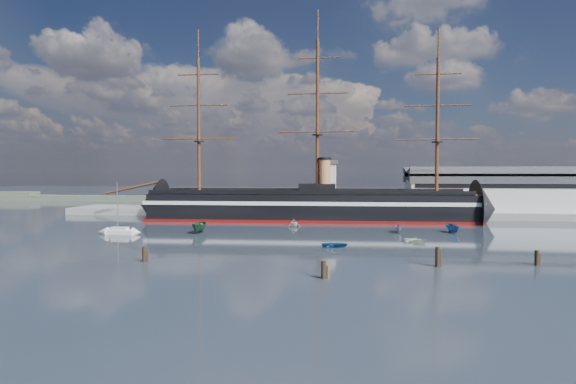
# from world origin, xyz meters

# --- Properties ---
(ground) EXTENTS (600.00, 600.00, 0.00)m
(ground) POSITION_xyz_m (0.00, 40.00, 0.00)
(ground) COLOR #202B37
(ground) RESTS_ON ground
(quay) EXTENTS (180.00, 18.00, 2.00)m
(quay) POSITION_xyz_m (10.00, 76.00, 0.00)
(quay) COLOR slate
(quay) RESTS_ON ground
(warehouse) EXTENTS (63.00, 21.00, 11.60)m
(warehouse) POSITION_xyz_m (58.00, 80.00, 7.98)
(warehouse) COLOR #B7BABC
(warehouse) RESTS_ON ground
(quay_tower) EXTENTS (5.00, 5.00, 15.00)m
(quay_tower) POSITION_xyz_m (3.00, 73.00, 9.75)
(quay_tower) COLOR silver
(quay_tower) RESTS_ON ground
(shoreline) EXTENTS (120.00, 10.00, 4.00)m
(shoreline) POSITION_xyz_m (-139.23, 135.00, 1.45)
(shoreline) COLOR #3F4C38
(shoreline) RESTS_ON ground
(warship) EXTENTS (113.25, 20.54, 53.94)m
(warship) POSITION_xyz_m (-3.24, 60.00, 4.04)
(warship) COLOR black
(warship) RESTS_ON ground
(sailboat) EXTENTS (7.29, 2.77, 11.39)m
(sailboat) POSITION_xyz_m (-39.59, 24.74, 0.73)
(sailboat) COLOR silver
(sailboat) RESTS_ON ground
(motorboat_a) EXTENTS (7.44, 2.97, 2.94)m
(motorboat_a) POSITION_xyz_m (-23.15, 29.31, 0.00)
(motorboat_a) COLOR #193926
(motorboat_a) RESTS_ON ground
(motorboat_b) EXTENTS (1.46, 3.06, 1.38)m
(motorboat_b) POSITION_xyz_m (7.56, 13.83, 0.00)
(motorboat_b) COLOR navy
(motorboat_b) RESTS_ON ground
(motorboat_c) EXTENTS (5.09, 1.93, 2.02)m
(motorboat_c) POSITION_xyz_m (20.59, 36.35, 0.00)
(motorboat_c) COLOR slate
(motorboat_c) RESTS_ON ground
(motorboat_d) EXTENTS (6.16, 4.94, 2.08)m
(motorboat_d) POSITION_xyz_m (-4.03, 44.90, 0.00)
(motorboat_d) COLOR silver
(motorboat_d) RESTS_ON ground
(motorboat_e) EXTENTS (1.93, 2.80, 1.21)m
(motorboat_e) POSITION_xyz_m (22.68, 22.20, 0.00)
(motorboat_e) COLOR white
(motorboat_e) RESTS_ON ground
(motorboat_f) EXTENTS (6.60, 3.80, 2.49)m
(motorboat_f) POSITION_xyz_m (32.66, 37.63, 0.00)
(motorboat_f) COLOR #285188
(motorboat_f) RESTS_ON ground
(piling_near_left) EXTENTS (0.64, 0.64, 3.00)m
(piling_near_left) POSITION_xyz_m (-20.28, -4.66, 0.00)
(piling_near_left) COLOR black
(piling_near_left) RESTS_ON ground
(piling_near_mid) EXTENTS (0.64, 0.64, 2.97)m
(piling_near_mid) POSITION_xyz_m (7.36, -12.09, 0.00)
(piling_near_mid) COLOR black
(piling_near_mid) RESTS_ON ground
(piling_near_right) EXTENTS (0.64, 0.64, 3.54)m
(piling_near_right) POSITION_xyz_m (23.00, -2.07, 0.00)
(piling_near_right) COLOR black
(piling_near_right) RESTS_ON ground
(piling_far_right) EXTENTS (0.64, 0.64, 2.86)m
(piling_far_right) POSITION_xyz_m (37.60, 1.33, 0.00)
(piling_far_right) COLOR black
(piling_far_right) RESTS_ON ground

